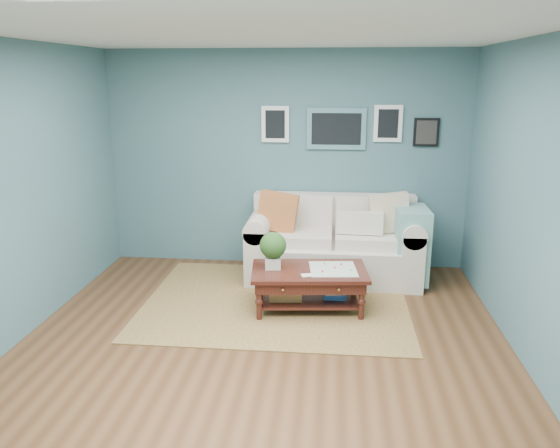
# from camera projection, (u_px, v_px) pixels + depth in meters

# --- Properties ---
(room_shell) EXTENTS (5.00, 5.02, 2.70)m
(room_shell) POSITION_uv_depth(u_px,v_px,m) (261.00, 203.00, 4.50)
(room_shell) COLOR brown
(room_shell) RESTS_ON ground
(area_rug) EXTENTS (2.81, 2.24, 0.01)m
(area_rug) POSITION_uv_depth(u_px,v_px,m) (276.00, 301.00, 5.93)
(area_rug) COLOR brown
(area_rug) RESTS_ON ground
(loveseat) EXTENTS (2.10, 0.95, 1.08)m
(loveseat) POSITION_uv_depth(u_px,v_px,m) (341.00, 242.00, 6.56)
(loveseat) COLOR beige
(loveseat) RESTS_ON ground
(coffee_table) EXTENTS (1.25, 0.81, 0.83)m
(coffee_table) POSITION_uv_depth(u_px,v_px,m) (303.00, 276.00, 5.66)
(coffee_table) COLOR #33120F
(coffee_table) RESTS_ON ground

